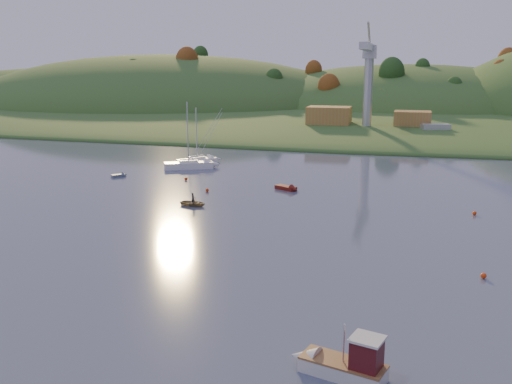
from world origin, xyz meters
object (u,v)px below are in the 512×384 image
(red_tender, at_px, (290,189))
(grey_dinghy, at_px, (121,175))
(sailboat_far, at_px, (189,164))
(canoe, at_px, (193,203))
(sailboat_near, at_px, (197,160))
(fishing_boat, at_px, (337,362))

(red_tender, distance_m, grey_dinghy, 29.05)
(sailboat_far, distance_m, red_tender, 24.44)
(canoe, xyz_separation_m, red_tender, (10.08, 12.47, -0.08))
(grey_dinghy, bearing_deg, sailboat_near, 12.27)
(red_tender, relative_size, grey_dinghy, 1.54)
(canoe, bearing_deg, grey_dinghy, 56.32)
(sailboat_near, distance_m, red_tender, 27.43)
(grey_dinghy, bearing_deg, fishing_boat, -100.34)
(sailboat_far, xyz_separation_m, red_tender, (20.96, -12.56, -0.48))
(canoe, bearing_deg, sailboat_near, 26.15)
(sailboat_near, xyz_separation_m, canoe, (11.16, -29.82, -0.33))
(sailboat_far, distance_m, canoe, 27.29)
(sailboat_near, relative_size, grey_dinghy, 3.95)
(sailboat_near, distance_m, canoe, 31.85)
(fishing_boat, height_order, canoe, fishing_boat)
(sailboat_far, xyz_separation_m, grey_dinghy, (-7.94, -9.62, -0.55))
(canoe, bearing_deg, fishing_boat, -141.26)
(fishing_boat, bearing_deg, grey_dinghy, -35.33)
(canoe, relative_size, grey_dinghy, 1.33)
(sailboat_far, distance_m, grey_dinghy, 12.49)
(sailboat_near, bearing_deg, red_tender, -86.40)
(fishing_boat, distance_m, sailboat_far, 70.26)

